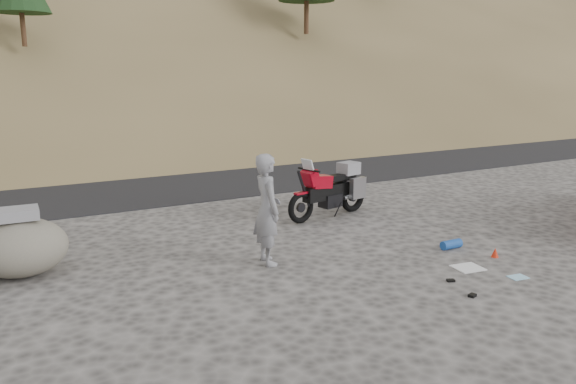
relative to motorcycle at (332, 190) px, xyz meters
name	(u,v)px	position (x,y,z in m)	size (l,w,h in m)	color
ground	(351,258)	(-1.37, -2.72, -0.63)	(140.00, 140.00, 0.00)	#3F3D3A
road	(188,178)	(-1.37, 6.28, -0.63)	(120.00, 7.00, 0.05)	black
motorcycle	(332,190)	(0.00, 0.00, 0.00)	(2.44, 1.01, 1.47)	black
man	(268,263)	(-2.83, -2.22, -0.63)	(0.72, 0.47, 1.98)	gray
boulder	(21,247)	(-6.71, -0.79, -0.12)	(1.78, 1.61, 1.16)	#57534B
gear_white_cloth	(468,268)	(0.09, -4.17, -0.62)	(0.48, 0.43, 0.02)	white
gear_blue_mat	(451,244)	(0.64, -3.22, -0.54)	(0.18, 0.18, 0.44)	#1A479C
gear_funnel	(495,253)	(0.98, -3.99, -0.54)	(0.14, 0.14, 0.18)	red
gear_glove_a	(451,280)	(-0.63, -4.49, -0.61)	(0.12, 0.09, 0.04)	black
gear_glove_b	(472,295)	(-0.81, -5.11, -0.61)	(0.12, 0.09, 0.04)	black
gear_blue_cloth	(518,277)	(0.48, -4.90, -0.62)	(0.31, 0.23, 0.01)	#9AD2EE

